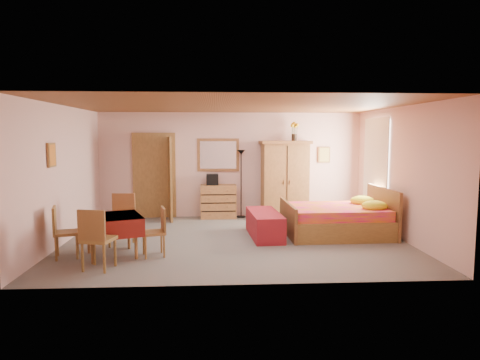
{
  "coord_description": "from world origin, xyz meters",
  "views": [
    {
      "loc": [
        -0.39,
        -8.17,
        2.04
      ],
      "look_at": [
        0.1,
        0.3,
        1.15
      ],
      "focal_mm": 32.0,
      "sensor_mm": 36.0,
      "label": 1
    }
  ],
  "objects": [
    {
      "name": "stereo",
      "position": [
        -0.47,
        2.27,
        0.96
      ],
      "size": [
        0.29,
        0.22,
        0.27
      ],
      "primitive_type": "cube",
      "rotation": [
        0.0,
        0.0,
        0.02
      ],
      "color": "black",
      "rests_on": "chest_of_drawers"
    },
    {
      "name": "bench",
      "position": [
        0.59,
        0.26,
        0.25
      ],
      "size": [
        0.65,
        1.54,
        0.5
      ],
      "primitive_type": "cube",
      "rotation": [
        0.0,
        0.0,
        0.06
      ],
      "color": "maroon",
      "rests_on": "floor"
    },
    {
      "name": "wall_right",
      "position": [
        3.25,
        0.0,
        1.3
      ],
      "size": [
        0.1,
        5.0,
        2.6
      ],
      "primitive_type": "cube",
      "color": "beige",
      "rests_on": "floor"
    },
    {
      "name": "window",
      "position": [
        3.21,
        1.2,
        1.45
      ],
      "size": [
        0.08,
        1.4,
        1.95
      ],
      "primitive_type": "cube",
      "color": "white",
      "rests_on": "wall_right"
    },
    {
      "name": "wardrobe",
      "position": [
        1.31,
        2.17,
        0.95
      ],
      "size": [
        1.25,
        0.69,
        1.9
      ],
      "primitive_type": "cube",
      "rotation": [
        0.0,
        0.0,
        0.06
      ],
      "color": "#9B6534",
      "rests_on": "floor"
    },
    {
      "name": "chair_west",
      "position": [
        -2.87,
        -1.03,
        0.44
      ],
      "size": [
        0.49,
        0.49,
        0.87
      ],
      "primitive_type": "cube",
      "rotation": [
        0.0,
        0.0,
        -1.29
      ],
      "color": "olive",
      "rests_on": "floor"
    },
    {
      "name": "chair_north",
      "position": [
        -2.14,
        -0.25,
        0.47
      ],
      "size": [
        0.46,
        0.46,
        0.95
      ],
      "primitive_type": "cube",
      "rotation": [
        0.0,
        0.0,
        3.08
      ],
      "color": "olive",
      "rests_on": "floor"
    },
    {
      "name": "chair_east",
      "position": [
        -1.44,
        -1.01,
        0.41
      ],
      "size": [
        0.46,
        0.46,
        0.83
      ],
      "primitive_type": "cube",
      "rotation": [
        0.0,
        0.0,
        1.84
      ],
      "color": "#A16D36",
      "rests_on": "floor"
    },
    {
      "name": "chair_south",
      "position": [
        -2.17,
        -1.68,
        0.47
      ],
      "size": [
        0.52,
        0.52,
        0.95
      ],
      "primitive_type": "cube",
      "rotation": [
        0.0,
        0.0,
        -0.23
      ],
      "color": "olive",
      "rests_on": "floor"
    },
    {
      "name": "dining_table",
      "position": [
        -2.15,
        -0.98,
        0.35
      ],
      "size": [
        1.22,
        1.22,
        0.69
      ],
      "primitive_type": "cube",
      "rotation": [
        0.0,
        0.0,
        0.36
      ],
      "color": "maroon",
      "rests_on": "floor"
    },
    {
      "name": "wall_left",
      "position": [
        -3.25,
        0.0,
        1.3
      ],
      "size": [
        0.1,
        5.0,
        2.6
      ],
      "primitive_type": "cube",
      "color": "beige",
      "rests_on": "floor"
    },
    {
      "name": "doorway",
      "position": [
        -1.9,
        2.47,
        1.02
      ],
      "size": [
        1.06,
        0.12,
        2.15
      ],
      "primitive_type": "cube",
      "color": "#9E6B35",
      "rests_on": "floor"
    },
    {
      "name": "wall_back",
      "position": [
        0.0,
        2.5,
        1.3
      ],
      "size": [
        6.5,
        0.1,
        2.6
      ],
      "primitive_type": "cube",
      "color": "beige",
      "rests_on": "floor"
    },
    {
      "name": "wall_front",
      "position": [
        0.0,
        -2.5,
        1.3
      ],
      "size": [
        6.5,
        0.1,
        2.6
      ],
      "primitive_type": "cube",
      "color": "beige",
      "rests_on": "floor"
    },
    {
      "name": "floor",
      "position": [
        0.0,
        0.0,
        0.0
      ],
      "size": [
        6.5,
        6.5,
        0.0
      ],
      "primitive_type": "plane",
      "color": "slate",
      "rests_on": "ground"
    },
    {
      "name": "ceiling",
      "position": [
        0.0,
        0.0,
        2.6
      ],
      "size": [
        6.5,
        6.5,
        0.0
      ],
      "primitive_type": "plane",
      "rotation": [
        3.14,
        0.0,
        0.0
      ],
      "color": "brown",
      "rests_on": "wall_back"
    },
    {
      "name": "sunflower_vase",
      "position": [
        1.54,
        2.24,
        2.13
      ],
      "size": [
        0.19,
        0.19,
        0.46
      ],
      "primitive_type": "cube",
      "rotation": [
        0.0,
        0.0,
        -0.05
      ],
      "color": "gold",
      "rests_on": "wardrobe"
    },
    {
      "name": "floor_lamp",
      "position": [
        0.24,
        2.34,
        0.84
      ],
      "size": [
        0.27,
        0.27,
        1.68
      ],
      "primitive_type": "cube",
      "rotation": [
        0.0,
        0.0,
        -0.29
      ],
      "color": "black",
      "rests_on": "floor"
    },
    {
      "name": "chest_of_drawers",
      "position": [
        -0.32,
        2.29,
        0.41
      ],
      "size": [
        0.88,
        0.45,
        0.82
      ],
      "primitive_type": "cube",
      "rotation": [
        0.0,
        0.0,
        0.02
      ],
      "color": "#AC6D3A",
      "rests_on": "floor"
    },
    {
      "name": "bed",
      "position": [
        2.08,
        0.36,
        0.48
      ],
      "size": [
        2.12,
        1.68,
        0.97
      ],
      "primitive_type": "cube",
      "rotation": [
        0.0,
        0.0,
        0.02
      ],
      "color": "#E1156B",
      "rests_on": "floor"
    },
    {
      "name": "picture_back",
      "position": [
        2.35,
        2.47,
        1.55
      ],
      "size": [
        0.3,
        0.04,
        0.4
      ],
      "primitive_type": "cube",
      "color": "#D8BF59",
      "rests_on": "wall_back"
    },
    {
      "name": "picture_left",
      "position": [
        -3.22,
        -0.6,
        1.7
      ],
      "size": [
        0.04,
        0.32,
        0.42
      ],
      "primitive_type": "cube",
      "color": "orange",
      "rests_on": "wall_left"
    },
    {
      "name": "wall_mirror",
      "position": [
        -0.32,
        2.5,
        1.55
      ],
      "size": [
        1.04,
        0.07,
        0.82
      ],
      "primitive_type": "cube",
      "rotation": [
        0.0,
        0.0,
        -0.02
      ],
      "color": "silver",
      "rests_on": "wall_back"
    }
  ]
}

